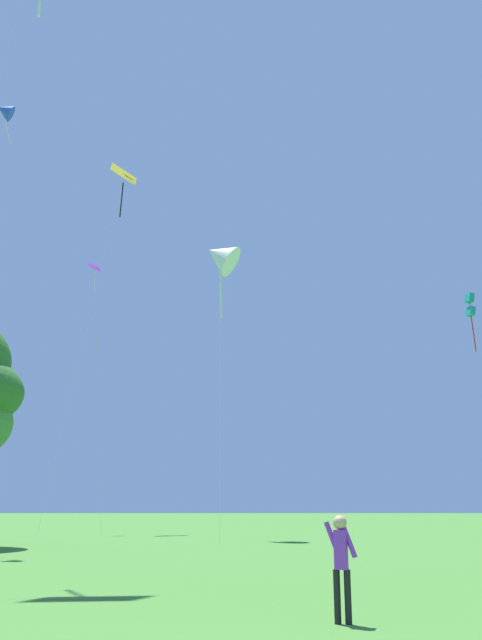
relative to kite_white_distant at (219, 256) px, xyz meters
name	(u,v)px	position (x,y,z in m)	size (l,w,h in m)	color
kite_white_distant	(219,256)	(0.00, 0.00, 0.00)	(2.75, 8.06, 17.33)	white
kite_teal_box	(469,307)	(17.98, 9.68, -0.36)	(2.88, 7.12, 16.73)	teal
kite_yellow_diamond	(120,187)	(-8.15, 11.17, 9.89)	(3.35, 9.80, 28.19)	yellow
kite_blue_delta	(3,112)	(-9.59, -10.82, 3.02)	(1.08, 6.10, 19.63)	blue
kite_purple_streamer	(93,287)	(-9.06, 7.79, 0.55)	(2.74, 4.92, 18.59)	purple
person_child_small	(339,558)	(2.68, -28.71, -15.17)	(0.47, 0.21, 1.47)	black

